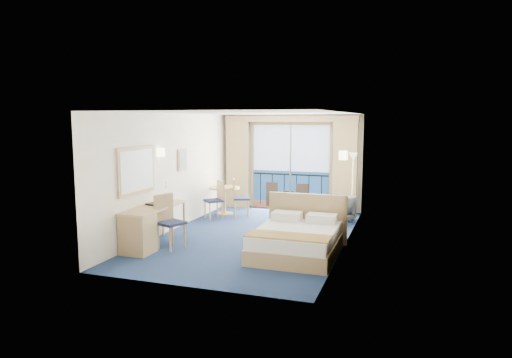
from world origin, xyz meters
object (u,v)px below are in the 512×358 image
floor_lamp (353,169)px  table_chair_a (238,195)px  desk (141,229)px  desk_chair (168,218)px  round_table (224,194)px  table_chair_b (217,197)px  bed (297,240)px  nightstand (335,226)px  armchair (336,208)px

floor_lamp → table_chair_a: size_ratio=1.72×
desk → desk_chair: desk_chair is taller
round_table → table_chair_a: table_chair_a is taller
floor_lamp → round_table: size_ratio=2.07×
desk → table_chair_b: 3.24m
desk → desk_chair: size_ratio=1.60×
table_chair_b → bed: bearing=2.1°
floor_lamp → desk_chair: 5.03m
desk → round_table: desk is taller
nightstand → floor_lamp: size_ratio=0.36×
floor_lamp → table_chair_b: (-3.35, -1.02, -0.75)m
bed → table_chair_a: (-2.31, 2.91, 0.27)m
desk_chair → table_chair_b: 2.82m
bed → round_table: 4.09m
table_chair_b → armchair: bearing=57.0°
floor_lamp → desk: size_ratio=1.00×
armchair → nightstand: bearing=45.2°
desk_chair → round_table: bearing=24.1°
floor_lamp → table_chair_a: floor_lamp is taller
round_table → table_chair_b: bearing=-88.5°
bed → table_chair_a: size_ratio=1.96×
table_chair_a → desk_chair: bearing=154.0°
armchair → floor_lamp: size_ratio=0.43×
nightstand → round_table: round_table is taller
floor_lamp → table_chair_b: 3.58m
bed → round_table: bed is taller
armchair → desk: size_ratio=0.43×
nightstand → table_chair_b: (-3.25, 1.17, 0.25)m
round_table → table_chair_a: (0.44, -0.10, -0.00)m
armchair → desk_chair: size_ratio=0.68×
desk_chair → table_chair_a: desk_chair is taller
floor_lamp → armchair: bearing=-137.2°
desk → table_chair_a: bearing=80.5°
armchair → round_table: 3.01m
armchair → table_chair_a: (-2.56, -0.23, 0.23)m
armchair → desk: (-3.17, -3.92, 0.11)m
floor_lamp → table_chair_b: size_ratio=1.74×
nightstand → desk: desk is taller
round_table → table_chair_a: bearing=-13.3°
round_table → table_chair_a: 0.46m
armchair → desk: bearing=-2.0°
armchair → table_chair_a: 2.58m
armchair → round_table: round_table is taller
desk_chair → table_chair_b: size_ratio=1.09×
nightstand → table_chair_a: 3.27m
nightstand → table_chair_b: size_ratio=0.62×
armchair → desk: 5.04m
armchair → desk_chair: bearing=-1.8°
nightstand → desk: size_ratio=0.36×
desk → round_table: (0.17, 3.79, 0.12)m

